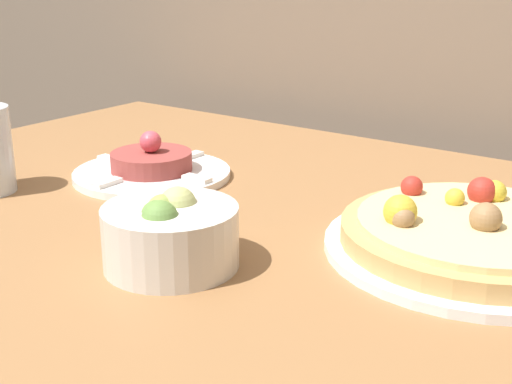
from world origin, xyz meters
TOP-DOWN VIEW (x-y plane):
  - dining_table at (0.00, 0.43)m, footprint 1.10×0.87m
  - pizza_plate at (0.30, 0.50)m, footprint 0.31×0.31m
  - tartare_plate at (-0.15, 0.50)m, footprint 0.21×0.21m
  - small_bowl at (0.07, 0.29)m, footprint 0.13×0.13m

SIDE VIEW (x-z plane):
  - dining_table at x=0.00m, z-range 0.28..1.05m
  - tartare_plate at x=-0.15m, z-range 0.76..0.82m
  - pizza_plate at x=0.30m, z-range 0.76..0.82m
  - small_bowl at x=0.07m, z-range 0.77..0.85m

